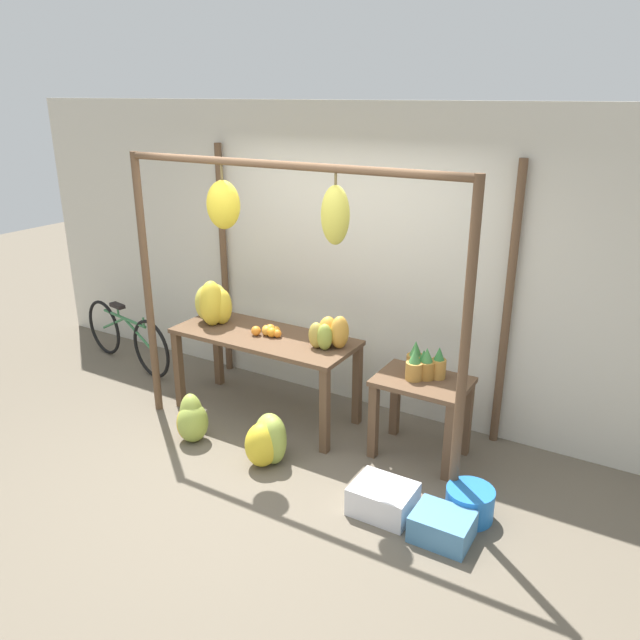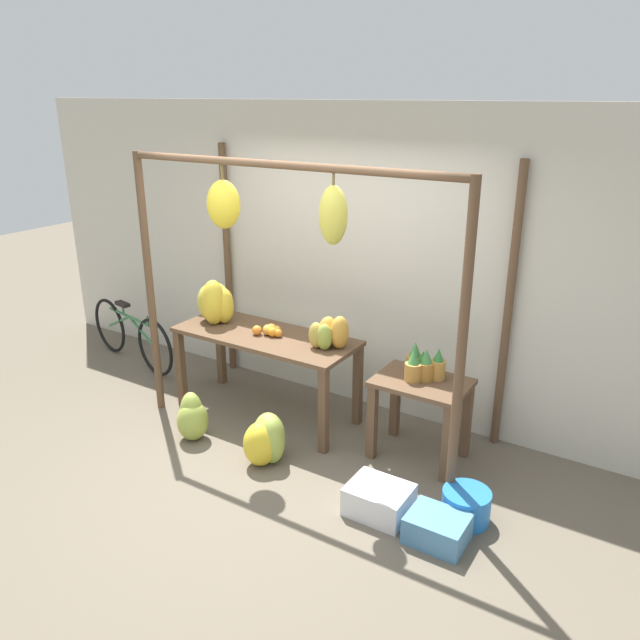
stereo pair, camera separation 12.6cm
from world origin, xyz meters
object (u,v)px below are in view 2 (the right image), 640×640
(orange_pile, at_px, (269,330))
(papaya_pile, at_px, (329,333))
(pineapple_cluster, at_px, (422,365))
(banana_pile_ground_left, at_px, (191,420))
(blue_bucket, at_px, (466,506))
(parked_bicycle, at_px, (131,334))
(banana_pile_on_table, at_px, (216,303))
(fruit_crate_purple, at_px, (437,529))
(fruit_crate_white, at_px, (379,500))
(banana_pile_ground_right, at_px, (267,440))

(orange_pile, bearing_deg, papaya_pile, 3.77)
(pineapple_cluster, height_order, banana_pile_ground_left, pineapple_cluster)
(blue_bucket, distance_m, parked_bicycle, 4.17)
(pineapple_cluster, bearing_deg, banana_pile_on_table, -176.77)
(papaya_pile, relative_size, fruit_crate_purple, 0.86)
(parked_bicycle, bearing_deg, fruit_crate_white, -14.49)
(banana_pile_ground_left, relative_size, banana_pile_ground_right, 0.90)
(parked_bicycle, bearing_deg, blue_bucket, -9.14)
(banana_pile_ground_left, xyz_separation_m, blue_bucket, (2.41, 0.21, -0.07))
(pineapple_cluster, distance_m, parked_bicycle, 3.49)
(orange_pile, xyz_separation_m, fruit_crate_white, (1.53, -0.78, -0.74))
(fruit_crate_purple, bearing_deg, orange_pile, 157.33)
(fruit_crate_white, height_order, blue_bucket, blue_bucket)
(fruit_crate_white, bearing_deg, pineapple_cluster, 96.10)
(fruit_crate_white, bearing_deg, orange_pile, 153.07)
(blue_bucket, xyz_separation_m, papaya_pile, (-1.48, 0.56, 0.82))
(fruit_crate_purple, bearing_deg, fruit_crate_white, 172.91)
(banana_pile_on_table, bearing_deg, banana_pile_ground_right, -31.85)
(banana_pile_ground_left, xyz_separation_m, banana_pile_ground_right, (0.77, 0.06, 0.02))
(parked_bicycle, bearing_deg, banana_pile_ground_right, -18.09)
(banana_pile_on_table, distance_m, blue_bucket, 2.89)
(blue_bucket, relative_size, parked_bicycle, 0.22)
(pineapple_cluster, relative_size, fruit_crate_purple, 0.85)
(banana_pile_ground_left, bearing_deg, fruit_crate_white, -1.56)
(banana_pile_ground_left, bearing_deg, blue_bucket, 4.92)
(banana_pile_ground_right, bearing_deg, orange_pile, 123.69)
(banana_pile_on_table, bearing_deg, fruit_crate_purple, -17.60)
(parked_bicycle, bearing_deg, papaya_pile, -2.26)
(banana_pile_ground_right, bearing_deg, papaya_pile, 76.89)
(pineapple_cluster, relative_size, banana_pile_ground_left, 0.77)
(banana_pile_on_table, height_order, banana_pile_ground_right, banana_pile_on_table)
(banana_pile_on_table, distance_m, banana_pile_ground_left, 1.13)
(pineapple_cluster, xyz_separation_m, banana_pile_ground_left, (-1.76, -0.84, -0.62))
(banana_pile_on_table, height_order, orange_pile, banana_pile_on_table)
(fruit_crate_purple, bearing_deg, banana_pile_on_table, 162.40)
(fruit_crate_purple, bearing_deg, banana_pile_ground_right, 173.75)
(fruit_crate_white, height_order, parked_bicycle, parked_bicycle)
(orange_pile, relative_size, fruit_crate_purple, 0.69)
(blue_bucket, xyz_separation_m, fruit_crate_purple, (-0.09, -0.32, -0.02))
(fruit_crate_white, xyz_separation_m, papaya_pile, (-0.92, 0.82, 0.83))
(banana_pile_ground_right, distance_m, blue_bucket, 1.65)
(banana_pile_on_table, height_order, pineapple_cluster, banana_pile_on_table)
(banana_pile_on_table, distance_m, parked_bicycle, 1.56)
(banana_pile_ground_right, distance_m, papaya_pile, 1.03)
(pineapple_cluster, xyz_separation_m, parked_bicycle, (-3.46, 0.03, -0.47))
(parked_bicycle, bearing_deg, banana_pile_on_table, -5.98)
(banana_pile_on_table, relative_size, blue_bucket, 1.26)
(parked_bicycle, distance_m, papaya_pile, 2.71)
(banana_pile_on_table, relative_size, fruit_crate_purple, 1.09)
(banana_pile_on_table, xyz_separation_m, orange_pile, (0.62, 0.00, -0.15))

